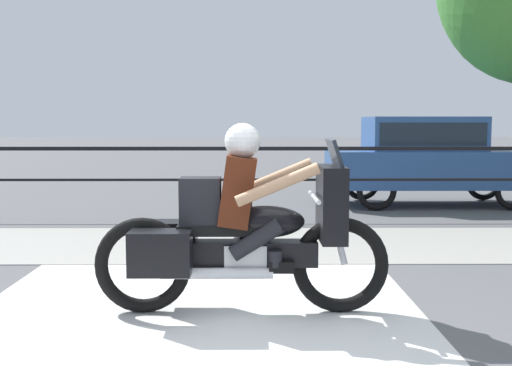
# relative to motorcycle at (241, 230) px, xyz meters

# --- Properties ---
(ground_plane) EXTENTS (120.00, 120.00, 0.00)m
(ground_plane) POSITION_rel_motorcycle_xyz_m (0.07, -0.46, -0.69)
(ground_plane) COLOR #565659
(sidewalk_band) EXTENTS (44.00, 2.40, 0.01)m
(sidewalk_band) POSITION_rel_motorcycle_xyz_m (0.07, 2.94, -0.68)
(sidewalk_band) COLOR #99968E
(sidewalk_band) RESTS_ON ground
(crosswalk_band) EXTENTS (3.68, 6.00, 0.01)m
(crosswalk_band) POSITION_rel_motorcycle_xyz_m (-0.36, -0.66, -0.68)
(crosswalk_band) COLOR silver
(crosswalk_band) RESTS_ON ground
(fence_railing) EXTENTS (36.00, 0.05, 1.16)m
(fence_railing) POSITION_rel_motorcycle_xyz_m (0.07, 4.96, 0.23)
(fence_railing) COLOR black
(fence_railing) RESTS_ON ground
(motorcycle) EXTENTS (2.40, 0.76, 1.55)m
(motorcycle) POSITION_rel_motorcycle_xyz_m (0.00, 0.00, 0.00)
(motorcycle) COLOR black
(motorcycle) RESTS_ON ground
(parked_car) EXTENTS (3.91, 1.63, 1.65)m
(parked_car) POSITION_rel_motorcycle_xyz_m (3.40, 6.75, 0.25)
(parked_car) COLOR #284C84
(parked_car) RESTS_ON ground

